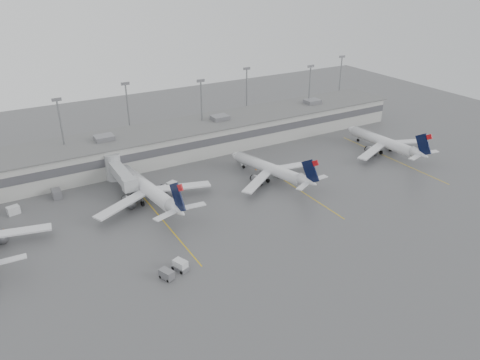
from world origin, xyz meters
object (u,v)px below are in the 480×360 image
jet_mid_left (149,190)px  jet_far_right (386,142)px  jet_mid_right (272,169)px  baggage_tug (180,266)px

jet_mid_left → jet_far_right: jet_mid_left is taller
jet_mid_left → jet_mid_right: (31.76, -3.90, -0.35)m
jet_far_right → baggage_tug: (-75.86, -23.26, -2.34)m
jet_mid_left → baggage_tug: bearing=-106.0°
jet_far_right → baggage_tug: jet_far_right is taller
jet_mid_left → jet_mid_right: bearing=-13.9°
jet_mid_right → jet_far_right: jet_far_right is taller
jet_mid_left → baggage_tug: 28.48m
jet_mid_left → baggage_tug: size_ratio=9.40×
baggage_tug → jet_far_right: bearing=-4.8°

